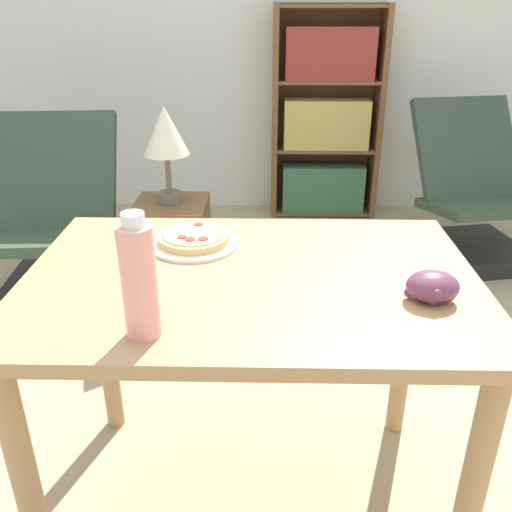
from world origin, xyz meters
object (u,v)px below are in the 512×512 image
object	(u,v)px
drink_bottle	(139,280)
side_table	(174,253)
lounge_chair_far	(472,211)
bookshelf	(326,121)
grape_bunch	(432,287)
pizza_on_plate	(194,240)
lounge_chair_near	(56,243)
table_lamp	(165,135)

from	to	relation	value
drink_bottle	side_table	size ratio (longest dim) A/B	0.50
side_table	lounge_chair_far	bearing A→B (deg)	18.67
side_table	bookshelf	bearing A→B (deg)	56.49
grape_bunch	side_table	size ratio (longest dim) A/B	0.23
pizza_on_plate	lounge_chair_far	bearing A→B (deg)	49.00
grape_bunch	lounge_chair_far	distance (m)	2.14
grape_bunch	lounge_chair_near	xyz separation A→B (m)	(-1.43, 1.39, -0.52)
grape_bunch	lounge_chair_far	xyz separation A→B (m)	(0.82, 1.90, -0.52)
side_table	table_lamp	size ratio (longest dim) A/B	1.16
bookshelf	side_table	xyz separation A→B (m)	(-0.85, -1.29, -0.39)
pizza_on_plate	drink_bottle	world-z (taller)	drink_bottle
lounge_chair_near	pizza_on_plate	bearing A→B (deg)	-56.79
pizza_on_plate	grape_bunch	world-z (taller)	grape_bunch
lounge_chair_near	lounge_chair_far	distance (m)	2.31
drink_bottle	pizza_on_plate	bearing A→B (deg)	84.29
lounge_chair_far	lounge_chair_near	bearing A→B (deg)	-177.79
pizza_on_plate	drink_bottle	bearing A→B (deg)	-95.71
table_lamp	lounge_chair_near	bearing A→B (deg)	175.29
drink_bottle	lounge_chair_far	size ratio (longest dim) A/B	0.30
lounge_chair_far	side_table	size ratio (longest dim) A/B	1.68
drink_bottle	bookshelf	distance (m)	2.87
bookshelf	drink_bottle	bearing A→B (deg)	-102.96
drink_bottle	bookshelf	bearing A→B (deg)	77.04
lounge_chair_far	pizza_on_plate	bearing A→B (deg)	-141.52
pizza_on_plate	bookshelf	size ratio (longest dim) A/B	0.18
pizza_on_plate	drink_bottle	xyz separation A→B (m)	(-0.04, -0.45, 0.11)
side_table	grape_bunch	bearing A→B (deg)	-58.27
bookshelf	side_table	bearing A→B (deg)	-123.51
grape_bunch	lounge_chair_near	world-z (taller)	lounge_chair_near
pizza_on_plate	side_table	bearing A→B (deg)	103.79
lounge_chair_far	grape_bunch	bearing A→B (deg)	-123.88
pizza_on_plate	table_lamp	bearing A→B (deg)	103.79
drink_bottle	lounge_chair_near	xyz separation A→B (m)	(-0.81, 1.54, -0.61)
bookshelf	pizza_on_plate	bearing A→B (deg)	-104.31
drink_bottle	lounge_chair_near	world-z (taller)	drink_bottle
side_table	table_lamp	world-z (taller)	table_lamp
lounge_chair_near	bookshelf	distance (m)	1.94
bookshelf	side_table	distance (m)	1.59
drink_bottle	lounge_chair_far	distance (m)	2.58
bookshelf	table_lamp	distance (m)	1.56
pizza_on_plate	bookshelf	bearing A→B (deg)	75.69
lounge_chair_far	side_table	world-z (taller)	lounge_chair_far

